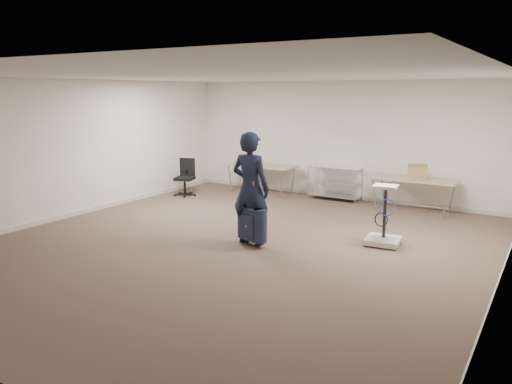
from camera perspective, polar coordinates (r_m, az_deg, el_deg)
The scene contains 10 objects.
ground at distance 8.50m, azimuth -2.16°, elevation -6.04°, with size 9.00×9.00×0.00m, color #4C3B2E.
room_shell at distance 9.62m, azimuth 2.42°, elevation -3.65°, with size 8.00×9.00×9.00m.
folding_table_left at distance 12.60m, azimuth 0.60°, elevation 2.90°, with size 1.80×0.75×0.73m.
folding_table_right at distance 11.16m, azimuth 17.57°, elevation 1.24°, with size 1.80×0.75×0.73m.
wire_shelf at distance 12.02m, azimuth 9.01°, elevation 1.19°, with size 1.22×0.47×0.80m.
person at distance 8.37m, azimuth -0.63°, elevation 0.43°, with size 0.70×0.46×1.91m, color black.
suitcase at distance 8.37m, azimuth -0.45°, elevation -3.66°, with size 0.45×0.33×1.10m.
office_chair at distance 12.51m, azimuth -8.08°, elevation 0.86°, with size 0.56×0.56×0.92m.
equipment_cart at distance 8.71m, azimuth 14.35°, elevation -4.13°, with size 0.61×0.61×1.02m.
cardboard_box at distance 11.11m, azimuth 17.97°, elevation 2.22°, with size 0.39×0.30×0.30m, color brown.
Camera 1 is at (4.51, -6.73, 2.56)m, focal length 35.00 mm.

